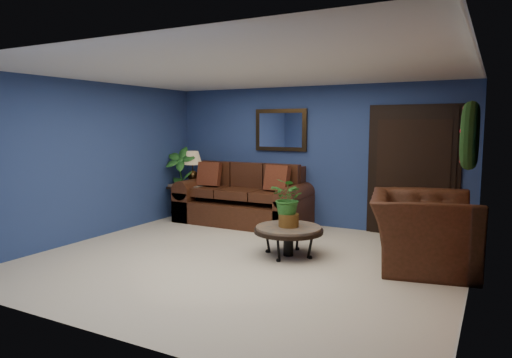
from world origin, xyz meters
The scene contains 18 objects.
floor centered at (0.00, 0.00, 0.00)m, with size 5.50×5.50×0.00m, color beige.
wall_back centered at (0.00, 2.50, 1.25)m, with size 5.50×0.04×2.50m, color navy.
wall_left centered at (-2.75, 0.00, 1.25)m, with size 0.04×5.00×2.50m, color navy.
wall_right_brick centered at (2.75, 0.00, 1.25)m, with size 0.04×5.00×2.50m, color brown.
ceiling centered at (0.00, 0.00, 2.50)m, with size 5.50×5.00×0.02m, color silver.
crown_molding centered at (2.72, 0.00, 2.43)m, with size 0.03×5.00×0.14m, color white.
wall_mirror centered at (-0.60, 2.46, 1.72)m, with size 1.02×0.06×0.77m, color #402C16.
closet_door centered at (1.75, 2.47, 1.05)m, with size 1.44×0.06×2.18m, color black.
wreath centered at (2.69, 0.05, 1.70)m, with size 0.72×0.72×0.16m, color black.
sofa centered at (-1.16, 2.09, 0.36)m, with size 2.45×1.06×1.10m.
coffee_table centered at (0.45, 0.48, 0.35)m, with size 0.96×0.96×0.41m.
end_table centered at (-2.30, 2.05, 0.52)m, with size 0.74×0.74×0.67m.
table_lamp centered at (-2.30, 2.05, 1.07)m, with size 0.37×0.37×0.61m.
side_chair centered at (1.54, 2.11, 0.47)m, with size 0.39×0.39×0.83m.
armchair centered at (2.15, 0.84, 0.47)m, with size 1.44×1.26×0.94m, color #472114.
coffee_plant centered at (0.45, 0.48, 0.78)m, with size 0.60×0.56×0.67m.
floor_plant centered at (2.35, 0.60, 0.42)m, with size 0.43×0.39×0.82m.
tall_plant centered at (-2.45, 1.86, 0.75)m, with size 0.64×0.47×1.39m.
Camera 1 is at (2.96, -5.19, 1.81)m, focal length 32.00 mm.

